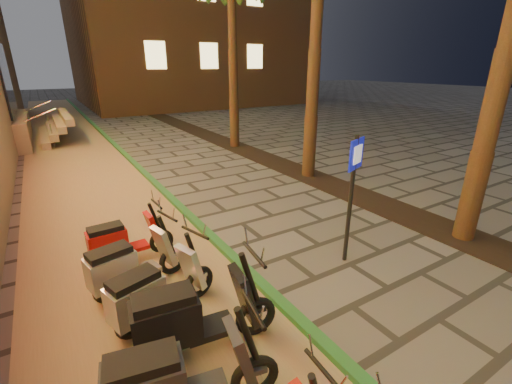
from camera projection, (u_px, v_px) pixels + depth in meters
parking_strip at (88, 182)px, 10.47m from camera, size 3.40×60.00×0.01m
green_curb at (144, 172)px, 11.29m from camera, size 0.18×60.00×0.10m
planting_strip at (354, 194)px, 9.54m from camera, size 1.20×40.00×0.02m
pedestrian_sign at (353, 183)px, 5.80m from camera, size 0.49×0.21×2.33m
scooter_6 at (174, 383)px, 3.27m from camera, size 1.74×0.77×1.22m
scooter_7 at (190, 318)px, 4.06m from camera, size 1.82×0.71×1.28m
scooter_8 at (153, 293)px, 4.60m from camera, size 1.64×0.86×1.16m
scooter_9 at (128, 265)px, 5.25m from camera, size 1.61×0.76×1.14m
scooter_10 at (121, 241)px, 6.05m from camera, size 1.50×0.52×1.05m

